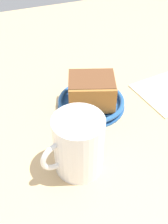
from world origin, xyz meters
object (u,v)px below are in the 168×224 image
at_px(tea_mug, 78,144).
at_px(folded_napkin, 167,92).
at_px(small_plate, 91,102).
at_px(cake_slice, 91,92).

xyz_separation_m(tea_mug, folded_napkin, (-0.11, 0.25, -0.05)).
xyz_separation_m(small_plate, tea_mug, (0.13, -0.08, 0.04)).
bearing_deg(small_plate, tea_mug, -30.69).
relative_size(small_plate, folded_napkin, 1.10).
height_order(small_plate, cake_slice, cake_slice).
relative_size(small_plate, cake_slice, 1.26).
height_order(cake_slice, tea_mug, tea_mug).
distance_m(cake_slice, tea_mug, 0.15).
xyz_separation_m(cake_slice, folded_napkin, (0.02, 0.17, -0.04)).
distance_m(small_plate, tea_mug, 0.16).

